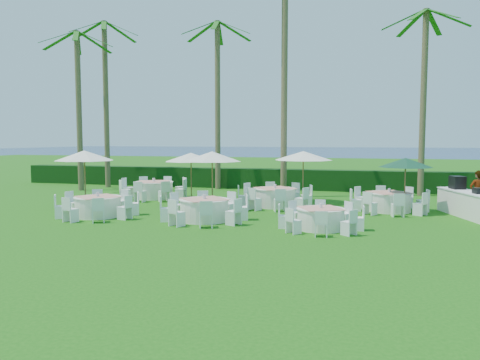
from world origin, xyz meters
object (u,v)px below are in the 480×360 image
object	(u,v)px
umbrella_d	(303,156)
buffet_table	(472,204)
banquet_table_b	(204,209)
banquet_table_e	(275,197)
umbrella_c	(191,157)
banquet_table_c	(321,218)
banquet_table_d	(154,189)
staff_person	(477,193)
umbrella_green	(406,163)
umbrella_b	(212,156)
banquet_table_a	(98,206)
banquet_table_f	(389,201)
umbrella_a	(84,156)

from	to	relation	value
umbrella_d	buffet_table	distance (m)	7.45
banquet_table_b	buffet_table	size ratio (longest dim) A/B	0.73
banquet_table_b	banquet_table_e	distance (m)	4.61
umbrella_c	banquet_table_c	bearing A→B (deg)	-37.25
banquet_table_b	buffet_table	bearing A→B (deg)	18.79
umbrella_d	banquet_table_b	bearing A→B (deg)	-115.90
banquet_table_b	banquet_table_d	world-z (taller)	banquet_table_d
banquet_table_e	staff_person	world-z (taller)	staff_person
umbrella_green	umbrella_b	bearing A→B (deg)	-172.42
banquet_table_a	umbrella_d	bearing A→B (deg)	40.44
banquet_table_c	staff_person	size ratio (longest dim) A/B	1.59
banquet_table_e	umbrella_c	bearing A→B (deg)	177.10
banquet_table_e	umbrella_green	world-z (taller)	umbrella_green
umbrella_green	banquet_table_d	bearing A→B (deg)	173.08
banquet_table_a	banquet_table_d	bearing A→B (deg)	94.00
banquet_table_b	umbrella_green	xyz separation A→B (m)	(7.24, 4.05, 1.61)
banquet_table_e	umbrella_green	bearing A→B (deg)	-2.01
umbrella_c	buffet_table	size ratio (longest dim) A/B	0.59
banquet_table_c	umbrella_green	bearing A→B (deg)	57.17
banquet_table_f	umbrella_a	distance (m)	13.03
banquet_table_f	umbrella_b	world-z (taller)	umbrella_b
banquet_table_a	banquet_table_c	world-z (taller)	banquet_table_a
banquet_table_a	umbrella_a	bearing A→B (deg)	134.45
umbrella_b	umbrella_green	distance (m)	8.02
banquet_table_b	umbrella_c	size ratio (longest dim) A/B	1.24
banquet_table_d	staff_person	size ratio (longest dim) A/B	1.91
banquet_table_e	umbrella_b	distance (m)	3.34
banquet_table_d	staff_person	xyz separation A→B (m)	(14.60, -1.62, 0.44)
banquet_table_b	staff_person	size ratio (longest dim) A/B	1.76
banquet_table_d	umbrella_a	world-z (taller)	umbrella_a
buffet_table	umbrella_a	bearing A→B (deg)	-173.47
banquet_table_a	umbrella_a	size ratio (longest dim) A/B	1.25
banquet_table_f	umbrella_a	bearing A→B (deg)	-168.08
banquet_table_f	staff_person	distance (m)	3.31
umbrella_d	umbrella_c	bearing A→B (deg)	-164.79
banquet_table_e	buffet_table	size ratio (longest dim) A/B	0.76
banquet_table_e	umbrella_d	distance (m)	2.60
banquet_table_e	staff_person	distance (m)	8.13
banquet_table_e	banquet_table_d	bearing A→B (deg)	169.04
banquet_table_e	umbrella_d	world-z (taller)	umbrella_d
umbrella_b	staff_person	distance (m)	10.74
banquet_table_f	umbrella_d	bearing A→B (deg)	156.23
staff_person	umbrella_a	bearing A→B (deg)	-14.26
umbrella_a	umbrella_green	distance (m)	13.46
banquet_table_d	banquet_table_f	bearing A→B (deg)	-6.80
banquet_table_d	umbrella_green	distance (m)	12.12
umbrella_c	banquet_table_e	bearing A→B (deg)	-2.90
umbrella_a	umbrella_b	xyz separation A→B (m)	(5.27, 1.51, -0.04)
banquet_table_c	banquet_table_d	size ratio (longest dim) A/B	0.83
banquet_table_f	buffet_table	xyz separation A→B (m)	(2.97, -0.88, 0.11)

